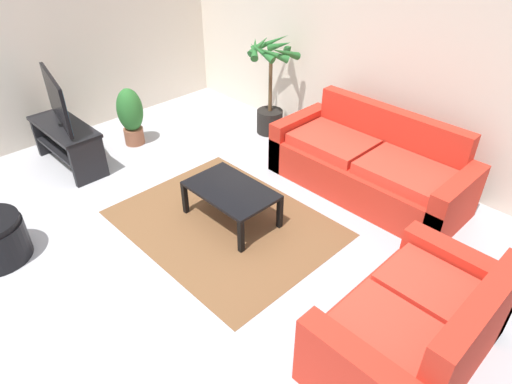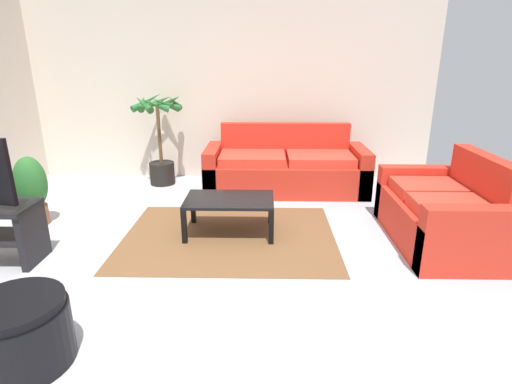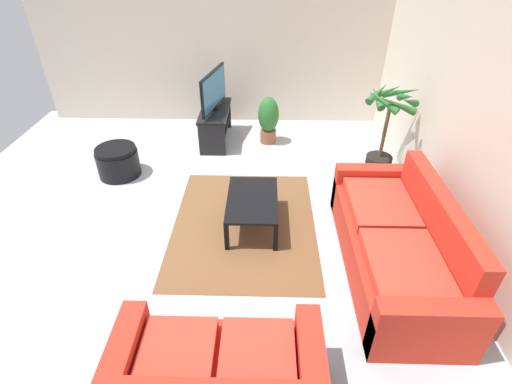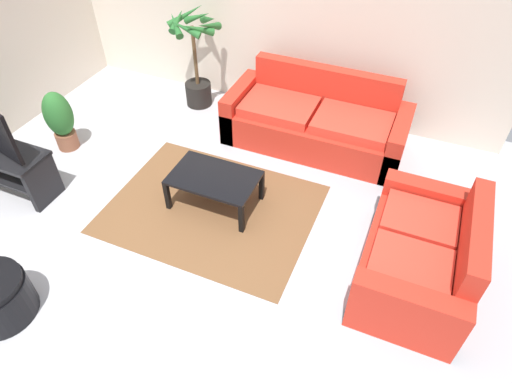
{
  "view_description": "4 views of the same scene",
  "coord_description": "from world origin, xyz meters",
  "px_view_note": "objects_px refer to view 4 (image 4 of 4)",
  "views": [
    {
      "loc": [
        2.97,
        -1.63,
        2.91
      ],
      "look_at": [
        0.4,
        0.89,
        0.45
      ],
      "focal_mm": 31.43,
      "sensor_mm": 36.0,
      "label": 1
    },
    {
      "loc": [
        0.48,
        -3.15,
        1.78
      ],
      "look_at": [
        0.4,
        0.83,
        0.45
      ],
      "focal_mm": 28.19,
      "sensor_mm": 36.0,
      "label": 2
    },
    {
      "loc": [
        3.67,
        0.93,
        2.93
      ],
      "look_at": [
        0.33,
        0.85,
        0.62
      ],
      "focal_mm": 26.58,
      "sensor_mm": 36.0,
      "label": 3
    },
    {
      "loc": [
        1.91,
        -2.27,
        3.47
      ],
      "look_at": [
        0.65,
        0.69,
        0.45
      ],
      "focal_mm": 31.2,
      "sensor_mm": 36.0,
      "label": 4
    }
  ],
  "objects_px": {
    "couch_main": "(316,123)",
    "couch_loveseat": "(419,258)",
    "coffee_table": "(214,180)",
    "potted_plant_small": "(60,119)",
    "tv_stand": "(4,164)",
    "potted_palm": "(196,63)"
  },
  "relations": [
    {
      "from": "couch_loveseat",
      "to": "potted_palm",
      "type": "height_order",
      "value": "potted_palm"
    },
    {
      "from": "couch_loveseat",
      "to": "potted_palm",
      "type": "bearing_deg",
      "value": 149.7
    },
    {
      "from": "couch_loveseat",
      "to": "potted_palm",
      "type": "distance_m",
      "value": 3.84
    },
    {
      "from": "coffee_table",
      "to": "potted_palm",
      "type": "distance_m",
      "value": 2.11
    },
    {
      "from": "couch_main",
      "to": "potted_plant_small",
      "type": "height_order",
      "value": "couch_main"
    },
    {
      "from": "couch_loveseat",
      "to": "coffee_table",
      "type": "distance_m",
      "value": 2.17
    },
    {
      "from": "potted_plant_small",
      "to": "coffee_table",
      "type": "bearing_deg",
      "value": -4.89
    },
    {
      "from": "couch_main",
      "to": "potted_plant_small",
      "type": "distance_m",
      "value": 3.14
    },
    {
      "from": "tv_stand",
      "to": "potted_palm",
      "type": "height_order",
      "value": "potted_palm"
    },
    {
      "from": "coffee_table",
      "to": "potted_palm",
      "type": "xyz_separation_m",
      "value": [
        -1.15,
        1.75,
        0.29
      ]
    },
    {
      "from": "couch_loveseat",
      "to": "coffee_table",
      "type": "height_order",
      "value": "couch_loveseat"
    },
    {
      "from": "tv_stand",
      "to": "potted_palm",
      "type": "relative_size",
      "value": 0.83
    },
    {
      "from": "couch_main",
      "to": "couch_loveseat",
      "type": "xyz_separation_m",
      "value": [
        1.5,
        -1.66,
        -0.01
      ]
    },
    {
      "from": "couch_loveseat",
      "to": "potted_palm",
      "type": "relative_size",
      "value": 1.12
    },
    {
      "from": "coffee_table",
      "to": "couch_loveseat",
      "type": "bearing_deg",
      "value": -4.73
    },
    {
      "from": "coffee_table",
      "to": "potted_plant_small",
      "type": "height_order",
      "value": "potted_plant_small"
    },
    {
      "from": "couch_loveseat",
      "to": "tv_stand",
      "type": "height_order",
      "value": "couch_loveseat"
    },
    {
      "from": "potted_plant_small",
      "to": "tv_stand",
      "type": "bearing_deg",
      "value": -92.98
    },
    {
      "from": "coffee_table",
      "to": "potted_plant_small",
      "type": "xyz_separation_m",
      "value": [
        -2.19,
        0.19,
        0.08
      ]
    },
    {
      "from": "tv_stand",
      "to": "potted_plant_small",
      "type": "relative_size",
      "value": 1.41
    },
    {
      "from": "couch_main",
      "to": "tv_stand",
      "type": "height_order",
      "value": "couch_main"
    },
    {
      "from": "couch_loveseat",
      "to": "tv_stand",
      "type": "xyz_separation_m",
      "value": [
        -4.4,
        -0.51,
        0.06
      ]
    }
  ]
}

